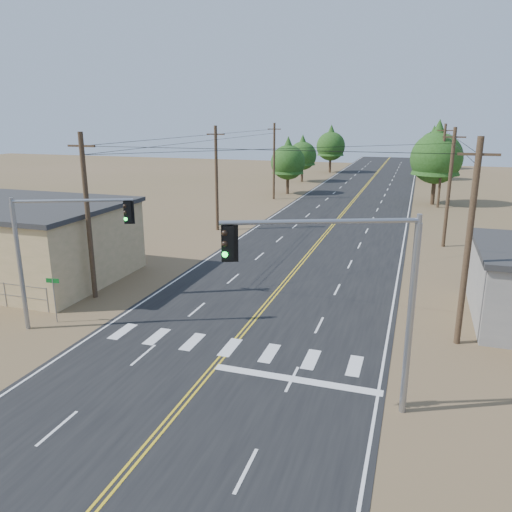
% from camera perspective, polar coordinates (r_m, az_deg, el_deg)
% --- Properties ---
extents(ground, '(220.00, 220.00, 0.00)m').
position_cam_1_polar(ground, '(18.49, -12.48, -20.66)').
color(ground, brown).
rests_on(ground, ground).
extents(road, '(15.00, 200.00, 0.02)m').
position_cam_1_polar(road, '(44.71, 7.15, 1.55)').
color(road, black).
rests_on(road, ground).
extents(utility_pole_left_near, '(1.80, 0.30, 10.00)m').
position_cam_1_polar(utility_pole_left_near, '(31.35, -18.66, 4.34)').
color(utility_pole_left_near, '#4C3826').
rests_on(utility_pole_left_near, ground).
extents(utility_pole_left_mid, '(1.80, 0.30, 10.00)m').
position_cam_1_polar(utility_pole_left_mid, '(48.66, -4.54, 8.89)').
color(utility_pole_left_mid, '#4C3826').
rests_on(utility_pole_left_mid, ground).
extents(utility_pole_left_far, '(1.80, 0.30, 10.00)m').
position_cam_1_polar(utility_pole_left_far, '(67.47, 2.07, 10.83)').
color(utility_pole_left_far, '#4C3826').
rests_on(utility_pole_left_far, ground).
extents(utility_pole_right_near, '(1.80, 0.30, 10.00)m').
position_cam_1_polar(utility_pole_right_near, '(25.40, 23.11, 1.38)').
color(utility_pole_right_near, '#4C3826').
rests_on(utility_pole_right_near, ground).
extents(utility_pole_right_mid, '(1.80, 0.30, 10.00)m').
position_cam_1_polar(utility_pole_right_mid, '(45.05, 21.21, 7.35)').
color(utility_pole_right_mid, '#4C3826').
rests_on(utility_pole_right_mid, ground).
extents(utility_pole_right_far, '(1.80, 0.30, 10.00)m').
position_cam_1_polar(utility_pole_right_far, '(64.92, 20.45, 9.67)').
color(utility_pole_right_far, '#4C3826').
rests_on(utility_pole_right_far, ground).
extents(signal_mast_left, '(5.57, 2.54, 6.98)m').
position_cam_1_polar(signal_mast_left, '(27.33, -22.27, 1.60)').
color(signal_mast_left, gray).
rests_on(signal_mast_left, ground).
extents(signal_mast_right, '(6.48, 2.86, 7.64)m').
position_cam_1_polar(signal_mast_right, '(17.83, 11.49, -3.05)').
color(signal_mast_right, gray).
rests_on(signal_mast_right, ground).
extents(street_sign, '(0.74, 0.13, 2.51)m').
position_cam_1_polar(street_sign, '(28.96, -22.10, -3.95)').
color(street_sign, gray).
rests_on(street_sign, ground).
extents(tree_left_near, '(4.89, 4.89, 8.14)m').
position_cam_1_polar(tree_left_near, '(72.35, 3.68, 11.03)').
color(tree_left_near, '#3F2D1E').
rests_on(tree_left_near, ground).
extents(tree_left_mid, '(4.75, 4.75, 7.91)m').
position_cam_1_polar(tree_left_mid, '(86.34, 5.34, 11.65)').
color(tree_left_mid, '#3F2D1E').
rests_on(tree_left_mid, ground).
extents(tree_left_far, '(5.58, 5.58, 9.31)m').
position_cam_1_polar(tree_left_far, '(101.30, 8.56, 12.62)').
color(tree_left_far, '#3F2D1E').
rests_on(tree_left_far, ground).
extents(tree_right_near, '(6.32, 6.32, 10.53)m').
position_cam_1_polar(tree_right_near, '(66.86, 19.97, 11.01)').
color(tree_right_near, '#3F2D1E').
rests_on(tree_right_near, ground).
extents(tree_right_mid, '(4.98, 4.98, 8.30)m').
position_cam_1_polar(tree_right_mid, '(93.85, 19.14, 11.34)').
color(tree_right_mid, '#3F2D1E').
rests_on(tree_right_mid, ground).
extents(tree_right_far, '(5.43, 5.43, 9.06)m').
position_cam_1_polar(tree_right_far, '(113.73, 19.58, 12.16)').
color(tree_right_far, '#3F2D1E').
rests_on(tree_right_far, ground).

